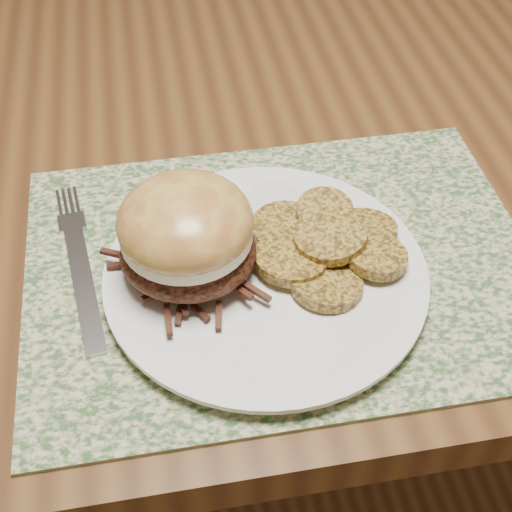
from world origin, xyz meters
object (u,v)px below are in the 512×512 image
at_px(fork, 79,262).
at_px(dining_table, 325,150).
at_px(dinner_plate, 266,276).
at_px(pork_sandwich, 186,234).

bearing_deg(fork, dining_table, 31.04).
xyz_separation_m(dinner_plate, fork, (-0.16, 0.05, -0.01)).
bearing_deg(fork, dinner_plate, -25.01).
relative_size(dinner_plate, fork, 1.25).
distance_m(dining_table, dinner_plate, 0.32).
bearing_deg(dining_table, pork_sandwich, -125.69).
distance_m(pork_sandwich, fork, 0.12).
relative_size(dinner_plate, pork_sandwich, 1.87).
relative_size(dining_table, pork_sandwich, 10.77).
distance_m(dinner_plate, pork_sandwich, 0.08).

